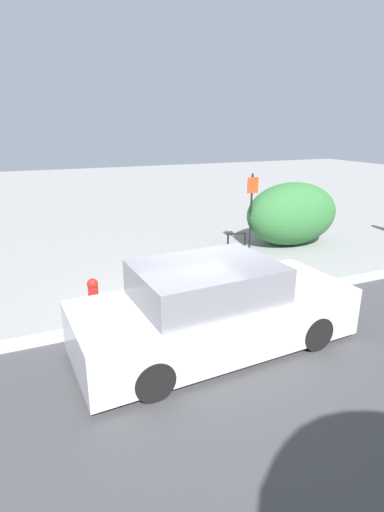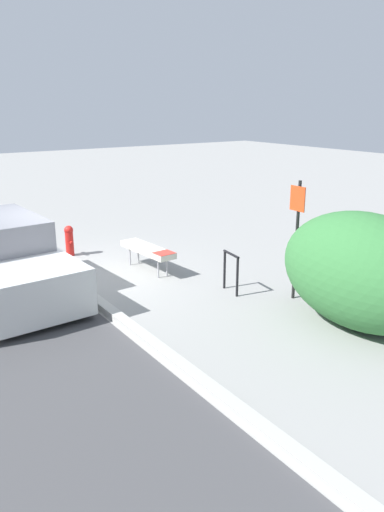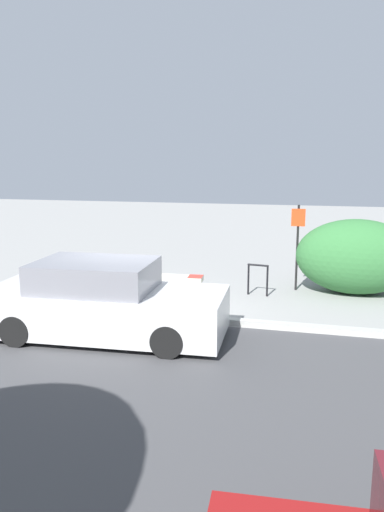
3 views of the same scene
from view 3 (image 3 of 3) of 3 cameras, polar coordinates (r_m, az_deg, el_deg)
name	(u,v)px [view 3 (image 3 of 3)]	position (r m, az deg, el deg)	size (l,w,h in m)	color
ground_plane	(137,317)	(11.31, -6.35, -6.93)	(60.00, 60.00, 0.00)	gray
curb	(137,314)	(11.29, -6.36, -6.61)	(60.00, 0.20, 0.13)	#A8A8A3
bench	(171,278)	(12.73, -2.45, -2.57)	(1.68, 0.54, 0.57)	#99999E
bike_rack	(258,276)	(12.97, 7.53, -2.33)	(0.55, 0.12, 0.83)	black
sign_post	(298,239)	(13.53, 11.97, 1.87)	(0.36, 0.08, 2.30)	black
fire_hydrant	(77,286)	(12.58, -13.06, -3.38)	(0.36, 0.22, 0.77)	red
shrub_hedge	(356,257)	(13.64, 18.26, -0.08)	(3.09, 1.89, 1.97)	#337038
parked_car_near	(103,303)	(10.01, -10.14, -5.31)	(4.82, 2.10, 1.52)	black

